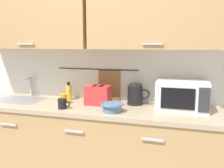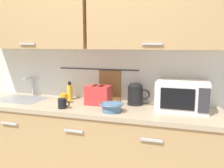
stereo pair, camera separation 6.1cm
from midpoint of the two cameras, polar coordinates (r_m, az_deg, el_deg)
The scene contains 10 objects.
counter_unit at distance 2.61m, azimuth -6.52°, elevation -14.39°, with size 2.53×0.64×0.90m.
back_wall_assembly at distance 2.60m, azimuth -4.75°, elevation 9.73°, with size 3.70×0.41×2.50m.
sink_faucet at distance 3.01m, azimuth -19.00°, elevation 0.04°, with size 0.09×0.17×0.22m.
microwave at distance 2.35m, azimuth 15.18°, elevation -2.46°, with size 0.46×0.35×0.27m.
electric_kettle at distance 2.47m, azimuth 4.75°, elevation -2.44°, with size 0.23×0.16×0.21m.
dish_soap_bottle at distance 2.71m, azimuth -10.59°, elevation -1.81°, with size 0.06×0.06×0.20m.
mug_near_sink at distance 2.36m, azimuth -12.12°, elevation -4.47°, with size 0.12×0.08×0.09m.
mixing_bowl at distance 2.21m, azimuth -0.75°, elevation -5.30°, with size 0.21×0.21×0.08m.
toaster at distance 2.47m, azimuth -3.93°, elevation -2.55°, with size 0.26×0.17×0.19m.
mug_by_kettle at distance 2.58m, azimuth -11.75°, elevation -3.32°, with size 0.12×0.08×0.09m.
Camera 1 is at (0.90, -1.91, 1.50)m, focal length 39.58 mm.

